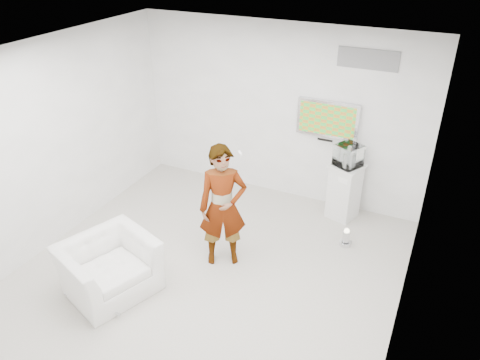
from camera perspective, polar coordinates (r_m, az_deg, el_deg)
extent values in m
cube|color=#B9B3AA|center=(6.72, -3.57, -10.90)|extent=(5.00, 5.00, 0.01)
cube|color=#2A2A2C|center=(5.33, -4.56, 14.65)|extent=(5.00, 5.00, 0.01)
cube|color=white|center=(7.95, 4.77, 8.17)|extent=(5.00, 0.01, 3.00)
cube|color=white|center=(4.28, -20.82, -14.23)|extent=(5.00, 0.01, 3.00)
cube|color=white|center=(7.32, -21.46, 4.33)|extent=(0.01, 5.00, 3.00)
cube|color=white|center=(5.29, 20.58, -5.16)|extent=(0.01, 5.00, 3.00)
cube|color=silver|center=(7.66, 10.65, 7.33)|extent=(1.00, 0.08, 0.60)
cube|color=slate|center=(7.29, 15.34, 14.02)|extent=(0.90, 0.02, 0.30)
imported|color=white|center=(6.39, -2.11, -3.27)|extent=(0.78, 0.71, 1.80)
imported|color=white|center=(6.42, -15.69, -10.19)|extent=(1.31, 1.40, 0.73)
cube|color=silver|center=(7.77, 12.57, -1.37)|extent=(0.57, 0.57, 0.94)
cylinder|color=silver|center=(7.27, 12.80, -6.83)|extent=(0.24, 0.24, 0.28)
cube|color=silver|center=(7.48, 13.10, 2.93)|extent=(0.48, 0.48, 0.35)
cube|color=silver|center=(7.50, 13.05, 2.51)|extent=(0.07, 0.17, 0.23)
cube|color=silver|center=(6.19, -0.01, 3.25)|extent=(0.10, 0.12, 0.03)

